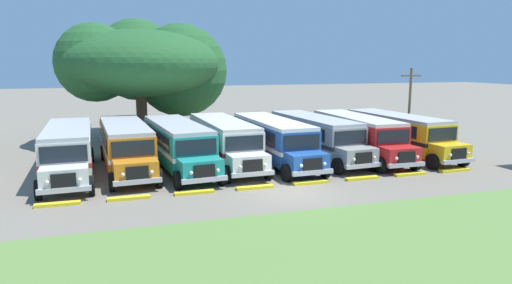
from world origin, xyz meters
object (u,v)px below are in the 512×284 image
at_px(parked_bus_slot_7, 398,132).
at_px(utility_pole, 410,104).
at_px(parked_bus_slot_4, 274,139).
at_px(parked_bus_slot_5, 316,135).
at_px(parked_bus_slot_2, 178,143).
at_px(parked_bus_slot_1, 126,144).
at_px(parked_bus_slot_0, 68,148).
at_px(parked_bus_slot_3, 224,139).
at_px(broad_shade_tree, 145,64).
at_px(parked_bus_slot_6, 358,134).

distance_m(parked_bus_slot_7, utility_pole, 4.41).
xyz_separation_m(parked_bus_slot_4, parked_bus_slot_5, (3.30, 0.60, 0.00)).
bearing_deg(parked_bus_slot_7, parked_bus_slot_5, -98.94).
xyz_separation_m(parked_bus_slot_2, parked_bus_slot_4, (6.22, -0.20, 0.00)).
bearing_deg(parked_bus_slot_1, parked_bus_slot_4, 81.09).
xyz_separation_m(parked_bus_slot_7, utility_pole, (2.90, 2.85, 1.70)).
bearing_deg(parked_bus_slot_1, parked_bus_slot_7, 83.60).
distance_m(parked_bus_slot_0, parked_bus_slot_1, 3.26).
height_order(parked_bus_slot_3, parked_bus_slot_4, same).
bearing_deg(parked_bus_slot_2, utility_pole, 92.73).
bearing_deg(parked_bus_slot_3, parked_bus_slot_5, 87.72).
relative_size(parked_bus_slot_0, parked_bus_slot_1, 1.00).
xyz_separation_m(parked_bus_slot_5, broad_shade_tree, (-10.44, 11.91, 4.79)).
bearing_deg(parked_bus_slot_3, parked_bus_slot_7, 85.08).
bearing_deg(parked_bus_slot_4, parked_bus_slot_6, 88.58).
bearing_deg(parked_bus_slot_5, parked_bus_slot_4, -83.64).
distance_m(parked_bus_slot_6, parked_bus_slot_7, 3.23).
bearing_deg(parked_bus_slot_7, parked_bus_slot_3, -96.20).
xyz_separation_m(parked_bus_slot_5, parked_bus_slot_7, (6.21, -0.64, 0.00)).
xyz_separation_m(parked_bus_slot_0, parked_bus_slot_4, (12.54, -0.34, 0.00)).
relative_size(parked_bus_slot_4, parked_bus_slot_5, 0.99).
xyz_separation_m(parked_bus_slot_6, broad_shade_tree, (-13.42, 12.45, 4.79)).
height_order(parked_bus_slot_2, parked_bus_slot_7, same).
bearing_deg(parked_bus_slot_4, parked_bus_slot_0, -93.52).
relative_size(parked_bus_slot_7, broad_shade_tree, 0.72).
xyz_separation_m(parked_bus_slot_5, parked_bus_slot_6, (2.99, -0.54, 0.00)).
relative_size(parked_bus_slot_3, parked_bus_slot_7, 1.00).
relative_size(parked_bus_slot_3, parked_bus_slot_6, 1.00).
xyz_separation_m(parked_bus_slot_2, utility_pole, (18.63, 2.62, 1.70)).
relative_size(parked_bus_slot_5, parked_bus_slot_6, 1.01).
distance_m(parked_bus_slot_3, parked_bus_slot_7, 12.70).
relative_size(parked_bus_slot_0, parked_bus_slot_2, 0.99).
bearing_deg(parked_bus_slot_3, utility_pole, 96.09).
relative_size(parked_bus_slot_2, broad_shade_tree, 0.73).
bearing_deg(parked_bus_slot_2, broad_shade_tree, 179.00).
bearing_deg(parked_bus_slot_5, parked_bus_slot_3, -94.48).
bearing_deg(parked_bus_slot_7, broad_shade_tree, -130.09).
bearing_deg(parked_bus_slot_0, parked_bus_slot_4, 86.24).
xyz_separation_m(parked_bus_slot_6, utility_pole, (6.13, 2.76, 1.70)).
bearing_deg(parked_bus_slot_1, utility_pole, 91.46).
bearing_deg(utility_pole, parked_bus_slot_7, -135.47).
distance_m(parked_bus_slot_2, parked_bus_slot_6, 12.50).
height_order(broad_shade_tree, utility_pole, broad_shade_tree).
height_order(parked_bus_slot_2, broad_shade_tree, broad_shade_tree).
bearing_deg(utility_pole, parked_bus_slot_5, -166.34).
relative_size(parked_bus_slot_2, parked_bus_slot_6, 1.01).
bearing_deg(parked_bus_slot_2, parked_bus_slot_4, 82.89).
distance_m(parked_bus_slot_6, broad_shade_tree, 18.92).
xyz_separation_m(parked_bus_slot_4, parked_bus_slot_7, (9.51, -0.03, 0.00)).
bearing_deg(parked_bus_slot_0, broad_shade_tree, 153.84).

